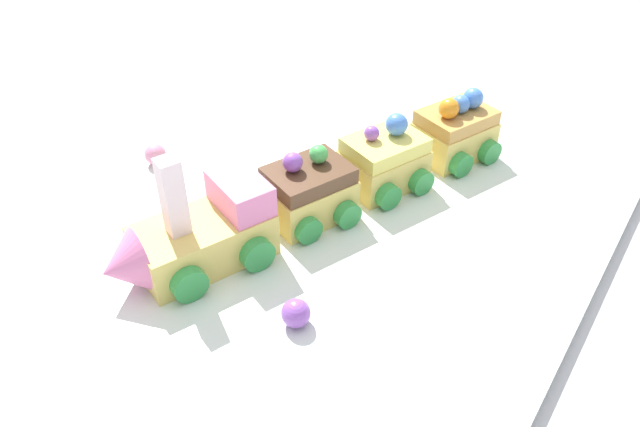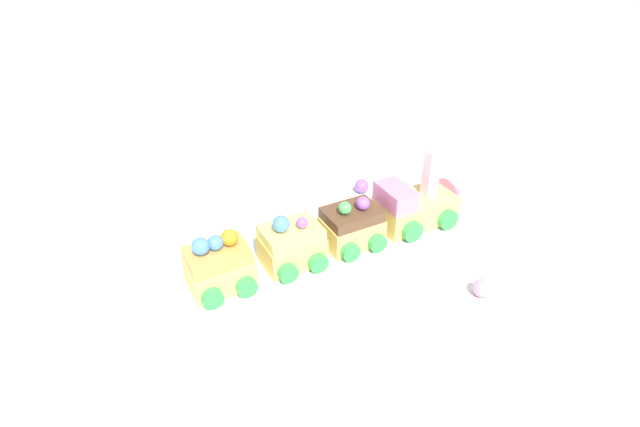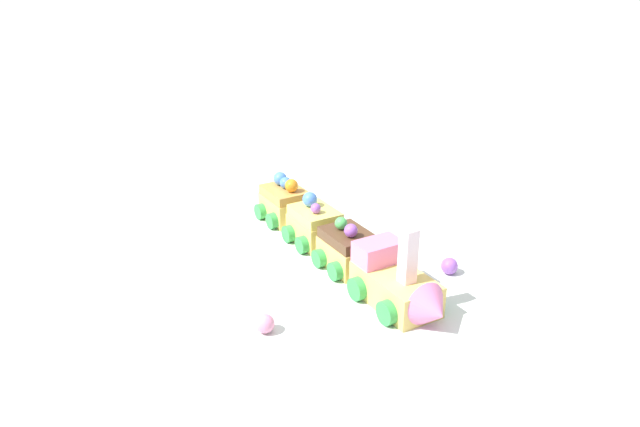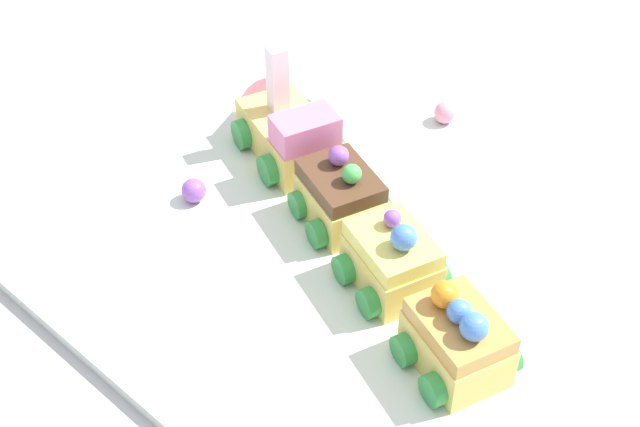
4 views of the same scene
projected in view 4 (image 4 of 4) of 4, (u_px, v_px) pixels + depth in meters
The scene contains 8 objects.
ground_plane at pixel (330, 244), 0.77m from camera, with size 10.00×10.00×0.00m, color #B2B2B7.
display_board at pixel (330, 239), 0.77m from camera, with size 0.83×0.44×0.01m, color silver.
cake_train_locomotive at pixel (283, 125), 0.83m from camera, with size 0.15×0.11×0.11m.
cake_car_chocolate at pixel (341, 197), 0.76m from camera, with size 0.09×0.09×0.07m.
cake_car_lemon at pixel (392, 261), 0.70m from camera, with size 0.09×0.09×0.07m.
cake_car_caramel at pixel (457, 341), 0.64m from camera, with size 0.09×0.09×0.07m.
gumball_pink at pixel (445, 113), 0.87m from camera, with size 0.02×0.02×0.02m, color pink.
gumball_purple at pixel (194, 190), 0.79m from camera, with size 0.02×0.02×0.02m, color #9956C6.
Camera 4 is at (-0.37, 0.41, 0.54)m, focal length 50.00 mm.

